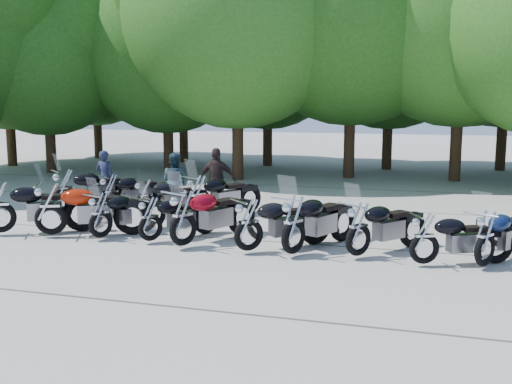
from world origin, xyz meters
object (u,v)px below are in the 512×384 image
(rider_1, at_px, (175,181))
(rider_2, at_px, (217,180))
(motorcycle_4, at_px, (183,216))
(motorcycle_12, at_px, (111,192))
(motorcycle_1, at_px, (50,207))
(motorcycle_13, at_px, (145,196))
(motorcycle_9, at_px, (485,236))
(rider_0, at_px, (105,177))
(motorcycle_6, at_px, (294,223))
(motorcycle_7, at_px, (359,227))
(motorcycle_5, at_px, (249,223))
(motorcycle_11, at_px, (65,189))
(motorcycle_3, at_px, (150,217))
(motorcycle_8, at_px, (425,237))
(motorcycle_2, at_px, (100,214))
(motorcycle_14, at_px, (198,196))

(rider_1, relative_size, rider_2, 0.91)
(motorcycle_4, bearing_deg, motorcycle_12, -15.29)
(motorcycle_1, bearing_deg, motorcycle_13, -44.81)
(motorcycle_9, height_order, rider_0, rider_0)
(motorcycle_6, bearing_deg, motorcycle_7, -145.78)
(motorcycle_9, xyz_separation_m, motorcycle_12, (-9.33, 2.77, 0.01))
(rider_0, bearing_deg, rider_1, 179.06)
(motorcycle_5, height_order, motorcycle_11, motorcycle_11)
(motorcycle_7, distance_m, motorcycle_9, 2.33)
(motorcycle_3, xyz_separation_m, motorcycle_6, (3.25, -0.24, 0.12))
(motorcycle_3, xyz_separation_m, motorcycle_11, (-3.74, 2.44, 0.12))
(motorcycle_8, height_order, motorcycle_11, motorcycle_11)
(motorcycle_3, distance_m, motorcycle_11, 4.47)
(motorcycle_9, height_order, rider_1, rider_1)
(rider_2, bearing_deg, motorcycle_13, 24.79)
(motorcycle_4, bearing_deg, motorcycle_1, 23.49)
(motorcycle_2, distance_m, motorcycle_13, 2.69)
(motorcycle_9, height_order, motorcycle_11, motorcycle_11)
(motorcycle_2, distance_m, motorcycle_14, 2.84)
(motorcycle_7, height_order, rider_1, rider_1)
(motorcycle_2, xyz_separation_m, motorcycle_6, (4.46, -0.22, 0.10))
(motorcycle_5, relative_size, motorcycle_7, 1.01)
(motorcycle_2, relative_size, motorcycle_6, 0.86)
(motorcycle_3, distance_m, motorcycle_4, 0.92)
(motorcycle_6, xyz_separation_m, motorcycle_8, (2.52, -0.01, -0.12))
(motorcycle_3, height_order, rider_1, rider_1)
(motorcycle_2, bearing_deg, motorcycle_6, -158.54)
(motorcycle_8, distance_m, rider_1, 8.11)
(motorcycle_5, bearing_deg, motorcycle_7, -129.33)
(motorcycle_2, height_order, motorcycle_9, motorcycle_9)
(motorcycle_7, bearing_deg, motorcycle_6, 47.11)
(motorcycle_4, xyz_separation_m, motorcycle_11, (-4.62, 2.69, -0.01))
(rider_0, bearing_deg, motorcycle_1, 107.57)
(rider_0, bearing_deg, motorcycle_14, 159.04)
(motorcycle_1, distance_m, motorcycle_14, 3.64)
(motorcycle_6, distance_m, motorcycle_13, 5.52)
(motorcycle_8, height_order, rider_0, rider_0)
(motorcycle_6, bearing_deg, motorcycle_4, 24.91)
(motorcycle_4, xyz_separation_m, motorcycle_9, (5.96, 0.14, -0.09))
(motorcycle_5, bearing_deg, rider_2, -17.20)
(motorcycle_12, distance_m, motorcycle_14, 2.61)
(motorcycle_14, bearing_deg, motorcycle_2, 94.83)
(motorcycle_2, xyz_separation_m, rider_1, (0.05, 3.96, 0.21))
(motorcycle_2, relative_size, motorcycle_9, 0.97)
(motorcycle_12, bearing_deg, motorcycle_4, 173.46)
(motorcycle_12, bearing_deg, motorcycle_1, 125.75)
(motorcycle_12, relative_size, rider_0, 1.37)
(motorcycle_2, relative_size, motorcycle_8, 1.04)
(motorcycle_2, height_order, motorcycle_3, motorcycle_2)
(motorcycle_4, xyz_separation_m, motorcycle_5, (1.44, 0.00, -0.06))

